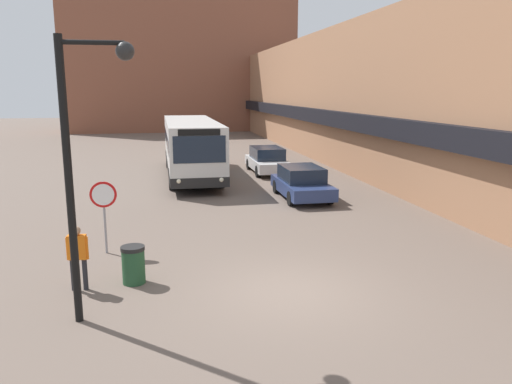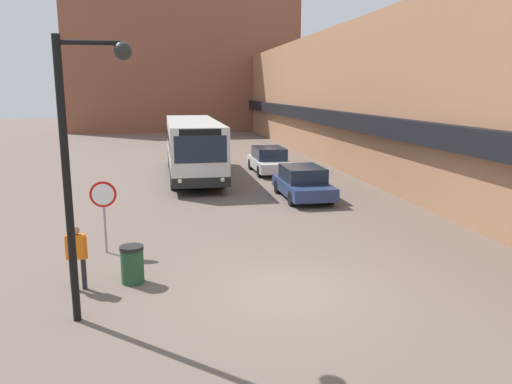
# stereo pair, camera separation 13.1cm
# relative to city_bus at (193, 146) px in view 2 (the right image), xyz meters

# --- Properties ---
(ground_plane) EXTENTS (160.00, 160.00, 0.00)m
(ground_plane) POSITION_rel_city_bus_xyz_m (1.19, -16.57, -1.69)
(ground_plane) COLOR #66564C
(building_row_right) EXTENTS (5.50, 60.00, 8.46)m
(building_row_right) POSITION_rel_city_bus_xyz_m (11.16, 7.43, 2.53)
(building_row_right) COLOR #996B4C
(building_row_right) RESTS_ON ground_plane
(building_backdrop_far) EXTENTS (26.00, 8.00, 16.12)m
(building_backdrop_far) POSITION_rel_city_bus_xyz_m (1.19, 33.44, 6.38)
(building_backdrop_far) COLOR brown
(building_backdrop_far) RESTS_ON ground_plane
(city_bus) EXTENTS (2.66, 11.38, 3.09)m
(city_bus) POSITION_rel_city_bus_xyz_m (0.00, 0.00, 0.00)
(city_bus) COLOR silver
(city_bus) RESTS_ON ground_plane
(parked_car_front) EXTENTS (1.90, 4.22, 1.42)m
(parked_car_front) POSITION_rel_city_bus_xyz_m (4.39, -6.54, -0.98)
(parked_car_front) COLOR navy
(parked_car_front) RESTS_ON ground_plane
(parked_car_middle) EXTENTS (1.89, 4.57, 1.47)m
(parked_car_middle) POSITION_rel_city_bus_xyz_m (4.39, 0.56, -0.95)
(parked_car_middle) COLOR silver
(parked_car_middle) RESTS_ON ground_plane
(stop_sign) EXTENTS (0.76, 0.08, 2.15)m
(stop_sign) POSITION_rel_city_bus_xyz_m (-3.37, -12.75, -0.14)
(stop_sign) COLOR gray
(stop_sign) RESTS_ON ground_plane
(street_lamp) EXTENTS (1.46, 0.36, 5.75)m
(street_lamp) POSITION_rel_city_bus_xyz_m (-3.20, -17.19, 1.92)
(street_lamp) COLOR black
(street_lamp) RESTS_ON ground_plane
(pedestrian) EXTENTS (0.51, 0.24, 1.58)m
(pedestrian) POSITION_rel_city_bus_xyz_m (-3.73, -15.48, -0.73)
(pedestrian) COLOR #232328
(pedestrian) RESTS_ON ground_plane
(trash_bin) EXTENTS (0.59, 0.59, 0.95)m
(trash_bin) POSITION_rel_city_bus_xyz_m (-2.47, -15.28, -1.21)
(trash_bin) COLOR #234C2D
(trash_bin) RESTS_ON ground_plane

